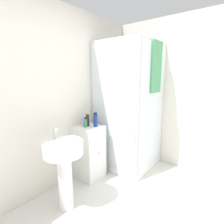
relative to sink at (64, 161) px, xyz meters
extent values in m
cube|color=silver|center=(0.15, 0.49, 0.65)|extent=(6.40, 0.06, 2.50)
cube|color=silver|center=(1.85, -1.21, 0.65)|extent=(0.06, 6.40, 2.50)
cube|color=white|center=(1.37, 0.01, -0.55)|extent=(0.89, 0.89, 0.09)
cylinder|color=silver|center=(1.80, 0.44, 0.45)|extent=(0.04, 0.04, 2.08)
cylinder|color=silver|center=(0.95, 0.44, 0.45)|extent=(0.04, 0.04, 2.08)
cylinder|color=silver|center=(1.80, -0.41, 0.45)|extent=(0.04, 0.04, 2.08)
cylinder|color=silver|center=(0.95, -0.41, 0.45)|extent=(0.04, 0.04, 2.08)
cylinder|color=silver|center=(1.37, -0.41, 1.47)|extent=(0.85, 0.04, 0.04)
cylinder|color=silver|center=(1.37, 0.44, 1.47)|extent=(0.85, 0.04, 0.04)
cylinder|color=silver|center=(0.95, 0.01, 1.47)|extent=(0.04, 0.85, 0.04)
cylinder|color=silver|center=(1.80, 0.01, 1.47)|extent=(0.04, 0.85, 0.04)
cube|color=silver|center=(1.37, -0.43, 0.47)|extent=(0.82, 0.01, 1.96)
cube|color=silver|center=(0.93, 0.01, 0.47)|extent=(0.01, 0.82, 1.96)
cylinder|color=#B7BABF|center=(1.59, 0.38, 0.27)|extent=(0.02, 0.02, 1.56)
cylinder|color=#B7BABF|center=(1.59, 0.33, 1.08)|extent=(0.07, 0.07, 0.04)
cube|color=#4C9966|center=(1.41, -0.45, 1.09)|extent=(0.33, 0.03, 0.76)
cube|color=white|center=(0.65, 0.26, -0.19)|extent=(0.37, 0.39, 0.82)
sphere|color=gold|center=(0.65, 0.05, -0.15)|extent=(0.02, 0.02, 0.02)
cylinder|color=white|center=(0.00, 0.00, -0.25)|extent=(0.17, 0.17, 0.68)
cylinder|color=white|center=(0.00, 0.00, 0.16)|extent=(0.45, 0.45, 0.15)
cylinder|color=#B7BABF|center=(0.00, 0.16, 0.30)|extent=(0.02, 0.02, 0.13)
cube|color=#B7BABF|center=(0.00, 0.12, 0.36)|extent=(0.02, 0.07, 0.02)
cylinder|color=green|center=(0.61, 0.27, 0.28)|extent=(0.05, 0.05, 0.12)
cylinder|color=black|center=(0.61, 0.27, 0.35)|extent=(0.02, 0.02, 0.02)
cube|color=black|center=(0.61, 0.25, 0.37)|extent=(0.01, 0.03, 0.01)
cylinder|color=#281E33|center=(0.67, 0.29, 0.31)|extent=(0.05, 0.05, 0.18)
cylinder|color=gold|center=(0.67, 0.29, 0.41)|extent=(0.04, 0.04, 0.02)
cylinder|color=navy|center=(0.72, 0.17, 0.31)|extent=(0.06, 0.06, 0.19)
cylinder|color=black|center=(0.72, 0.17, 0.42)|extent=(0.05, 0.05, 0.02)
cylinder|color=#B299C6|center=(0.63, 0.33, 0.28)|extent=(0.06, 0.06, 0.13)
cylinder|color=silver|center=(0.63, 0.33, 0.36)|extent=(0.02, 0.02, 0.02)
cube|color=silver|center=(0.63, 0.31, 0.38)|extent=(0.01, 0.03, 0.01)
camera|label=1|loc=(-1.12, -1.56, 0.96)|focal=28.00mm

